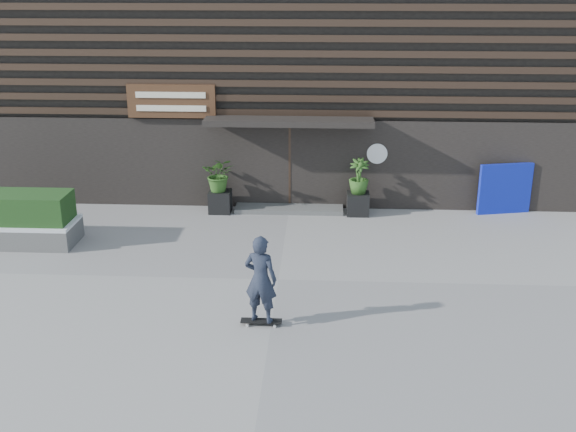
# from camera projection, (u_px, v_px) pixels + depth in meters

# --- Properties ---
(ground) EXTENTS (80.00, 80.00, 0.00)m
(ground) POSITION_uv_depth(u_px,v_px,m) (278.00, 280.00, 14.96)
(ground) COLOR gray
(ground) RESTS_ON ground
(entrance_step) EXTENTS (3.00, 0.80, 0.12)m
(entrance_step) POSITION_uv_depth(u_px,v_px,m) (289.00, 208.00, 19.27)
(entrance_step) COLOR #4D4D4B
(entrance_step) RESTS_ON ground
(planter_pot_left) EXTENTS (0.60, 0.60, 0.60)m
(planter_pot_left) POSITION_uv_depth(u_px,v_px,m) (220.00, 201.00, 19.10)
(planter_pot_left) COLOR black
(planter_pot_left) RESTS_ON ground
(bamboo_left) EXTENTS (0.86, 0.75, 0.96)m
(bamboo_left) POSITION_uv_depth(u_px,v_px,m) (219.00, 174.00, 18.84)
(bamboo_left) COLOR #2D591E
(bamboo_left) RESTS_ON planter_pot_left
(planter_pot_right) EXTENTS (0.60, 0.60, 0.60)m
(planter_pot_right) POSITION_uv_depth(u_px,v_px,m) (358.00, 204.00, 18.91)
(planter_pot_right) COLOR black
(planter_pot_right) RESTS_ON ground
(bamboo_right) EXTENTS (0.54, 0.54, 0.96)m
(bamboo_right) POSITION_uv_depth(u_px,v_px,m) (359.00, 176.00, 18.65)
(bamboo_right) COLOR #2D591E
(bamboo_right) RESTS_ON planter_pot_right
(raised_bed) EXTENTS (3.50, 1.20, 0.50)m
(raised_bed) POSITION_uv_depth(u_px,v_px,m) (6.00, 233.00, 16.93)
(raised_bed) COLOR #4F4F4C
(raised_bed) RESTS_ON ground
(snow_layer) EXTENTS (3.50, 1.20, 0.08)m
(snow_layer) POSITION_uv_depth(u_px,v_px,m) (4.00, 222.00, 16.83)
(snow_layer) COLOR white
(snow_layer) RESTS_ON raised_bed
(hedge) EXTENTS (3.30, 1.00, 0.70)m
(hedge) POSITION_uv_depth(u_px,v_px,m) (2.00, 207.00, 16.70)
(hedge) COLOR #183814
(hedge) RESTS_ON snow_layer
(blue_tarp) EXTENTS (1.49, 0.44, 1.40)m
(blue_tarp) POSITION_uv_depth(u_px,v_px,m) (505.00, 189.00, 18.86)
(blue_tarp) COLOR #0D1AAE
(blue_tarp) RESTS_ON ground
(building) EXTENTS (18.00, 11.00, 8.00)m
(building) POSITION_uv_depth(u_px,v_px,m) (297.00, 45.00, 23.01)
(building) COLOR black
(building) RESTS_ON ground
(skateboarder) EXTENTS (0.78, 0.56, 1.80)m
(skateboarder) POSITION_uv_depth(u_px,v_px,m) (261.00, 280.00, 12.73)
(skateboarder) COLOR black
(skateboarder) RESTS_ON ground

